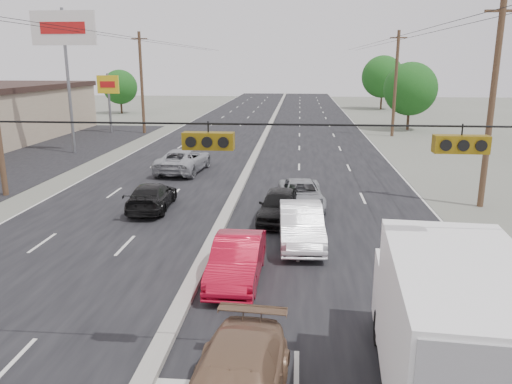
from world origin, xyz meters
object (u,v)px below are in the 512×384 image
utility_pole_right_b (492,104)px  queue_car_a (279,205)px  red_sedan (237,260)px  oncoming_near (152,197)px  oncoming_far (184,160)px  pole_sign_far (108,89)px  tree_left_far (120,87)px  queue_car_b (301,225)px  pole_sign_billboard (64,37)px  tree_right_mid (410,89)px  box_truck (449,333)px  utility_pole_right_c (395,83)px  utility_pole_left_c (142,82)px  queue_car_c (301,195)px  tree_right_far (383,77)px

utility_pole_right_b → queue_car_a: size_ratio=2.35×
red_sedan → oncoming_near: red_sedan is taller
oncoming_far → oncoming_near: bearing=97.6°
pole_sign_far → queue_car_a: pole_sign_far is taller
tree_left_far → queue_car_b: bearing=-63.5°
queue_car_b → pole_sign_far: bearing=118.8°
pole_sign_billboard → red_sedan: (15.90, -22.80, -8.14)m
tree_right_mid → box_truck: (-8.62, -45.83, -2.52)m
box_truck → queue_car_a: bearing=111.4°
utility_pole_right_b → red_sedan: (-11.10, -9.80, -4.38)m
queue_car_a → oncoming_far: size_ratio=0.76×
utility_pole_right_c → oncoming_far: size_ratio=1.78×
pole_sign_billboard → pole_sign_far: size_ratio=1.83×
pole_sign_billboard → oncoming_far: pole_sign_billboard is taller
utility_pole_right_b → queue_car_b: bearing=-145.6°
box_truck → oncoming_far: size_ratio=1.27×
tree_left_far → queue_car_b: size_ratio=1.29×
tree_right_mid → tree_left_far: bearing=157.9°
utility_pole_right_b → oncoming_near: (-16.28, -1.95, -4.45)m
pole_sign_far → queue_car_b: size_ratio=1.27×
tree_left_far → tree_right_mid: size_ratio=0.86×
pole_sign_billboard → red_sedan: pole_sign_billboard is taller
utility_pole_left_c → oncoming_far: size_ratio=1.78×
utility_pole_right_b → oncoming_far: (-16.69, 6.74, -4.33)m
tree_right_mid → oncoming_near: bearing=-120.4°
pole_sign_billboard → box_truck: size_ratio=1.54×
queue_car_c → oncoming_near: bearing=-176.3°
pole_sign_billboard → tree_right_far: 52.05m
utility_pole_left_c → tree_right_mid: 27.96m
queue_car_b → oncoming_near: queue_car_b is taller
utility_pole_right_c → oncoming_near: (-16.28, -26.95, -4.45)m
utility_pole_left_c → box_truck: utility_pole_left_c is taller
utility_pole_right_b → queue_car_b: size_ratio=2.11×
utility_pole_left_c → utility_pole_right_b: 35.36m
utility_pole_right_b → queue_car_c: size_ratio=2.12×
queue_car_c → oncoming_near: size_ratio=1.04×
utility_pole_right_c → pole_sign_far: 28.51m
box_truck → red_sedan: (-4.98, 6.03, -1.09)m
tree_left_far → tree_right_mid: tree_right_mid is taller
utility_pole_right_c → oncoming_far: (-16.69, -18.26, -4.33)m
tree_left_far → tree_right_far: tree_right_far is taller
utility_pole_right_b → box_truck: bearing=-111.1°
utility_pole_right_b → utility_pole_right_c: same height
utility_pole_right_c → tree_right_mid: (2.50, 5.00, -0.77)m
utility_pole_right_c → oncoming_near: 31.80m
tree_right_far → tree_right_mid: bearing=-92.3°
pole_sign_billboard → queue_car_b: pole_sign_billboard is taller
tree_right_far → queue_car_b: (-12.50, -61.16, -4.18)m
queue_car_b → oncoming_near: (-7.28, 4.22, -0.13)m
red_sedan → queue_car_c: bearing=77.8°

